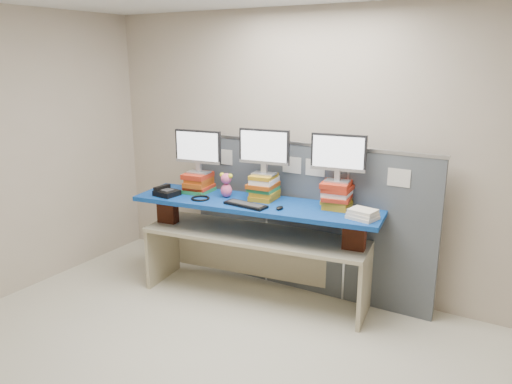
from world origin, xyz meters
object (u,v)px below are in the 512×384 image
Objects in this scene: keyboard at (246,205)px; desk_phone at (166,192)px; blue_board at (256,204)px; monitor_right at (338,155)px; desk at (256,246)px; monitor_center at (264,149)px; monitor_left at (198,149)px.

desk_phone is (-0.88, -0.09, 0.02)m from keyboard.
blue_board is at bearing 89.72° from keyboard.
monitor_right is at bearing 32.71° from keyboard.
monitor_center reaches higher than desk.
monitor_left is (-0.69, 0.02, 0.47)m from blue_board.
keyboard is (-0.02, -0.16, 0.03)m from blue_board.
desk_phone reaches higher than blue_board.
monitor_center is at bearing 27.36° from desk_phone.
keyboard is at bearing -103.74° from desk.
monitor_right is 0.96m from keyboard.
monitor_right is (0.73, 0.22, 0.94)m from desk.
keyboard is 1.88× the size of desk_phone.
monitor_center reaches higher than monitor_left.
monitor_right reaches higher than desk.
monitor_right is (0.73, 0.22, 0.51)m from blue_board.
monitor_right is (0.71, 0.10, -0.00)m from monitor_center.
desk is 0.94× the size of blue_board.
desk is at bearing -9.85° from monitor_left.
desk is 5.22× the size of keyboard.
desk_phone is (-0.20, -0.28, -0.41)m from monitor_left.
desk is at bearing 0.00° from blue_board.
desk_phone is at bearing -172.08° from blue_board.
monitor_left is at bearing -180.00° from monitor_right.
keyboard is at bearing 11.02° from desk_phone.
monitor_left is 0.72m from monitor_center.
blue_board is at bearing 20.80° from desk_phone.
desk_phone is (-0.91, -0.38, -0.46)m from monitor_center.
blue_board is at bearing -9.85° from monitor_left.
monitor_center is at bearing 74.16° from desk.
monitor_right is at bearing 8.98° from blue_board.
monitor_right is at bearing 0.00° from monitor_center.
blue_board is at bearing -105.84° from monitor_center.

